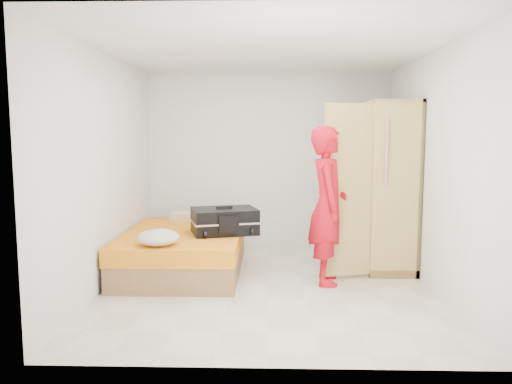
{
  "coord_description": "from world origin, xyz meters",
  "views": [
    {
      "loc": [
        0.02,
        -5.47,
        1.71
      ],
      "look_at": [
        -0.15,
        0.55,
        1.0
      ],
      "focal_mm": 35.0,
      "sensor_mm": 36.0,
      "label": 1
    }
  ],
  "objects_px": {
    "person": "(328,206)",
    "wardrobe": "(383,190)",
    "bed": "(184,251)",
    "suitcase": "(224,221)",
    "round_cushion": "(158,237)"
  },
  "relations": [
    {
      "from": "bed",
      "to": "person",
      "type": "xyz_separation_m",
      "value": [
        1.73,
        -0.43,
        0.64
      ]
    },
    {
      "from": "person",
      "to": "wardrobe",
      "type": "bearing_deg",
      "value": -46.02
    },
    {
      "from": "wardrobe",
      "to": "person",
      "type": "relative_size",
      "value": 1.17
    },
    {
      "from": "bed",
      "to": "wardrobe",
      "type": "bearing_deg",
      "value": 6.19
    },
    {
      "from": "suitcase",
      "to": "wardrobe",
      "type": "bearing_deg",
      "value": -5.81
    },
    {
      "from": "wardrobe",
      "to": "person",
      "type": "bearing_deg",
      "value": -137.71
    },
    {
      "from": "bed",
      "to": "wardrobe",
      "type": "distance_m",
      "value": 2.63
    },
    {
      "from": "suitcase",
      "to": "round_cushion",
      "type": "xyz_separation_m",
      "value": [
        -0.66,
        -0.68,
        -0.06
      ]
    },
    {
      "from": "bed",
      "to": "suitcase",
      "type": "height_order",
      "value": "suitcase"
    },
    {
      "from": "person",
      "to": "suitcase",
      "type": "height_order",
      "value": "person"
    },
    {
      "from": "round_cushion",
      "to": "person",
      "type": "bearing_deg",
      "value": 10.19
    },
    {
      "from": "person",
      "to": "suitcase",
      "type": "bearing_deg",
      "value": 75.65
    },
    {
      "from": "wardrobe",
      "to": "suitcase",
      "type": "relative_size",
      "value": 2.32
    },
    {
      "from": "bed",
      "to": "suitcase",
      "type": "xyz_separation_m",
      "value": [
        0.52,
        -0.09,
        0.4
      ]
    },
    {
      "from": "bed",
      "to": "suitcase",
      "type": "relative_size",
      "value": 2.24
    }
  ]
}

